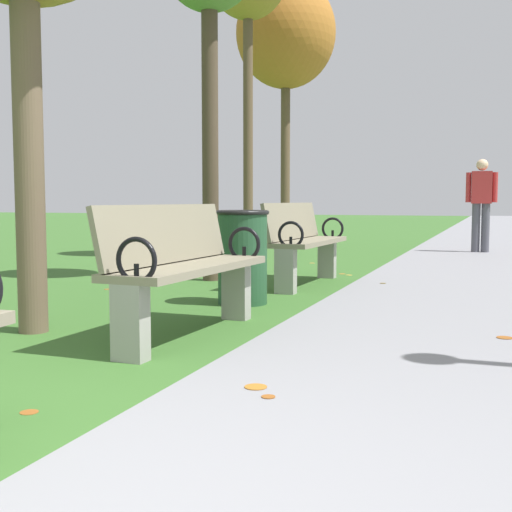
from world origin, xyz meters
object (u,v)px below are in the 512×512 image
(park_bench_2, at_px, (184,266))
(tree_5, at_px, (286,35))
(trash_bin, at_px, (243,257))
(park_bench_3, at_px, (304,241))
(pedestrian_walking, at_px, (481,200))

(park_bench_2, bearing_deg, tree_5, 102.75)
(park_bench_2, xyz_separation_m, trash_bin, (-0.15, 1.49, -0.06))
(trash_bin, bearing_deg, park_bench_3, 84.34)
(park_bench_2, xyz_separation_m, tree_5, (-1.87, 8.25, 3.55))
(park_bench_3, bearing_deg, tree_5, 109.50)
(tree_5, bearing_deg, park_bench_2, -77.25)
(park_bench_2, relative_size, park_bench_3, 1.00)
(trash_bin, bearing_deg, park_bench_2, -84.35)
(park_bench_3, relative_size, trash_bin, 1.93)
(park_bench_3, height_order, pedestrian_walking, pedestrian_walking)
(pedestrian_walking, bearing_deg, park_bench_2, -101.68)
(park_bench_2, height_order, park_bench_3, same)
(pedestrian_walking, bearing_deg, tree_5, -179.52)
(tree_5, distance_m, trash_bin, 7.85)
(park_bench_3, distance_m, pedestrian_walking, 5.59)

